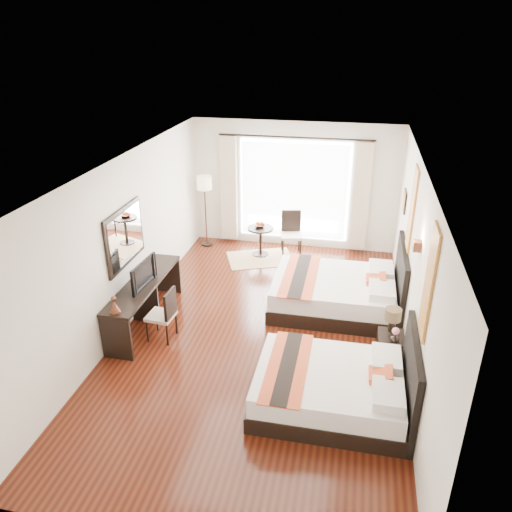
% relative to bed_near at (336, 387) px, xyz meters
% --- Properties ---
extents(floor, '(4.50, 7.50, 0.01)m').
position_rel_bed_near_xyz_m(floor, '(-1.29, 1.45, -0.30)').
color(floor, '#340F09').
rests_on(floor, ground).
extents(ceiling, '(4.50, 7.50, 0.02)m').
position_rel_bed_near_xyz_m(ceiling, '(-1.29, 1.45, 2.49)').
color(ceiling, white).
rests_on(ceiling, wall_headboard).
extents(wall_headboard, '(0.01, 7.50, 2.80)m').
position_rel_bed_near_xyz_m(wall_headboard, '(0.95, 1.45, 1.10)').
color(wall_headboard, silver).
rests_on(wall_headboard, floor).
extents(wall_desk, '(0.01, 7.50, 2.80)m').
position_rel_bed_near_xyz_m(wall_desk, '(-3.54, 1.45, 1.10)').
color(wall_desk, silver).
rests_on(wall_desk, floor).
extents(wall_window, '(4.50, 0.01, 2.80)m').
position_rel_bed_near_xyz_m(wall_window, '(-1.29, 5.19, 1.10)').
color(wall_window, silver).
rests_on(wall_window, floor).
extents(wall_entry, '(4.50, 0.01, 2.80)m').
position_rel_bed_near_xyz_m(wall_entry, '(-1.29, -2.30, 1.10)').
color(wall_entry, silver).
rests_on(wall_entry, floor).
extents(window_glass, '(2.40, 0.02, 2.20)m').
position_rel_bed_near_xyz_m(window_glass, '(-1.29, 5.18, 1.00)').
color(window_glass, white).
rests_on(window_glass, wall_window).
extents(sheer_curtain, '(2.30, 0.02, 2.10)m').
position_rel_bed_near_xyz_m(sheer_curtain, '(-1.29, 5.12, 1.00)').
color(sheer_curtain, white).
rests_on(sheer_curtain, wall_window).
extents(drape_left, '(0.35, 0.14, 2.35)m').
position_rel_bed_near_xyz_m(drape_left, '(-2.74, 5.08, 0.98)').
color(drape_left, '#B7A58E').
rests_on(drape_left, floor).
extents(drape_right, '(0.35, 0.14, 2.35)m').
position_rel_bed_near_xyz_m(drape_right, '(0.16, 5.08, 0.98)').
color(drape_right, '#B7A58E').
rests_on(drape_right, floor).
extents(art_panel_near, '(0.03, 0.50, 1.35)m').
position_rel_bed_near_xyz_m(art_panel_near, '(0.94, -0.00, 1.65)').
color(art_panel_near, '#984616').
rests_on(art_panel_near, wall_headboard).
extents(art_panel_far, '(0.03, 0.50, 1.35)m').
position_rel_bed_near_xyz_m(art_panel_far, '(0.94, 2.55, 1.65)').
color(art_panel_far, '#984616').
rests_on(art_panel_far, wall_headboard).
extents(wall_sconce, '(0.10, 0.14, 0.14)m').
position_rel_bed_near_xyz_m(wall_sconce, '(0.90, 1.13, 1.62)').
color(wall_sconce, '#4F2B1C').
rests_on(wall_sconce, wall_headboard).
extents(mirror_frame, '(0.04, 1.25, 0.95)m').
position_rel_bed_near_xyz_m(mirror_frame, '(-3.51, 1.44, 1.25)').
color(mirror_frame, black).
rests_on(mirror_frame, wall_desk).
extents(mirror_glass, '(0.01, 1.12, 0.82)m').
position_rel_bed_near_xyz_m(mirror_glass, '(-3.49, 1.44, 1.25)').
color(mirror_glass, white).
rests_on(mirror_glass, mirror_frame).
extents(bed_near, '(2.02, 1.58, 1.14)m').
position_rel_bed_near_xyz_m(bed_near, '(0.00, 0.00, 0.00)').
color(bed_near, black).
rests_on(bed_near, floor).
extents(bed_far, '(2.22, 1.73, 1.25)m').
position_rel_bed_near_xyz_m(bed_far, '(-0.10, 2.55, 0.03)').
color(bed_far, black).
rests_on(bed_far, floor).
extents(nightstand, '(0.38, 0.47, 0.45)m').
position_rel_bed_near_xyz_m(nightstand, '(0.73, 1.13, -0.07)').
color(nightstand, black).
rests_on(nightstand, floor).
extents(table_lamp, '(0.24, 0.24, 0.38)m').
position_rel_bed_near_xyz_m(table_lamp, '(0.72, 1.18, 0.46)').
color(table_lamp, black).
rests_on(table_lamp, nightstand).
extents(vase, '(0.15, 0.15, 0.13)m').
position_rel_bed_near_xyz_m(vase, '(0.76, 0.98, 0.27)').
color(vase, black).
rests_on(vase, nightstand).
extents(console_desk, '(0.50, 2.20, 0.76)m').
position_rel_bed_near_xyz_m(console_desk, '(-3.28, 1.44, 0.08)').
color(console_desk, black).
rests_on(console_desk, floor).
extents(television, '(0.16, 0.79, 0.45)m').
position_rel_bed_near_xyz_m(television, '(-3.26, 1.32, 0.68)').
color(television, black).
rests_on(television, console_desk).
extents(bronze_figurine, '(0.22, 0.22, 0.25)m').
position_rel_bed_near_xyz_m(bronze_figurine, '(-3.28, 0.44, 0.58)').
color(bronze_figurine, '#4F2B1C').
rests_on(bronze_figurine, console_desk).
extents(desk_chair, '(0.44, 0.44, 0.88)m').
position_rel_bed_near_xyz_m(desk_chair, '(-2.82, 1.03, -0.03)').
color(desk_chair, beige).
rests_on(desk_chair, floor).
extents(floor_lamp, '(0.33, 0.33, 1.62)m').
position_rel_bed_near_xyz_m(floor_lamp, '(-3.22, 4.79, 1.07)').
color(floor_lamp, black).
rests_on(floor_lamp, floor).
extents(side_table, '(0.56, 0.56, 0.65)m').
position_rel_bed_near_xyz_m(side_table, '(-1.90, 4.49, 0.03)').
color(side_table, black).
rests_on(side_table, floor).
extents(fruit_bowl, '(0.28, 0.28, 0.06)m').
position_rel_bed_near_xyz_m(fruit_bowl, '(-1.93, 4.51, 0.38)').
color(fruit_bowl, '#472A19').
rests_on(fruit_bowl, side_table).
extents(window_chair, '(0.53, 0.53, 0.97)m').
position_rel_bed_near_xyz_m(window_chair, '(-1.26, 4.68, -0.00)').
color(window_chair, beige).
rests_on(window_chair, floor).
extents(jute_rug, '(1.63, 1.39, 0.01)m').
position_rel_bed_near_xyz_m(jute_rug, '(-1.86, 4.29, -0.29)').
color(jute_rug, tan).
rests_on(jute_rug, floor).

